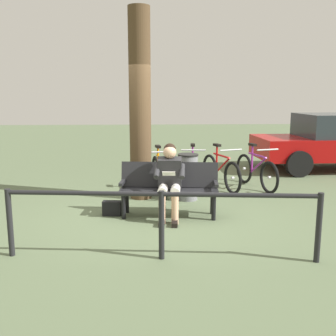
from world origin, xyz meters
TOP-DOWN VIEW (x-y plane):
  - ground_plane at (0.00, 0.00)m, footprint 40.00×40.00m
  - bench at (-0.18, -0.09)m, footprint 1.64×0.64m
  - person_reading at (-0.18, 0.08)m, footprint 0.52×0.79m
  - handbag at (0.77, -0.10)m, footprint 0.31×0.17m
  - tree_trunk at (0.30, -1.22)m, footprint 0.41×0.41m
  - litter_bin at (-0.58, -1.03)m, footprint 0.39×0.39m
  - bicycle_red at (-2.13, -1.90)m, footprint 0.60×1.64m
  - bicycle_purple at (-1.36, -1.89)m, footprint 0.64×1.62m
  - bicycle_silver at (-0.77, -1.92)m, footprint 0.48×1.68m
  - bicycle_black at (-0.07, -1.70)m, footprint 0.48×1.67m
  - railing_fence at (0.00, 1.69)m, footprint 3.77×0.44m

SIDE VIEW (x-z plane):
  - ground_plane at x=0.00m, z-range 0.00..0.00m
  - handbag at x=0.77m, z-range 0.00..0.24m
  - bicycle_red at x=-2.13m, z-range -0.11..0.83m
  - bicycle_purple at x=-1.36m, z-range -0.11..0.83m
  - bicycle_silver at x=-0.77m, z-range -0.11..0.83m
  - bicycle_black at x=-0.07m, z-range -0.11..0.83m
  - litter_bin at x=-0.58m, z-range 0.00..0.88m
  - bench at x=-0.18m, z-range 0.07..0.94m
  - railing_fence at x=0.00m, z-range 0.19..1.04m
  - person_reading at x=-0.18m, z-range 0.06..1.27m
  - tree_trunk at x=0.30m, z-range 0.00..3.52m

